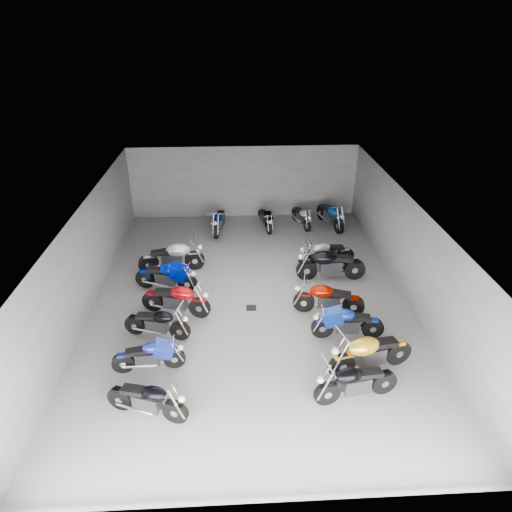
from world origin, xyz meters
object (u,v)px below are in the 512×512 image
object	(u,v)px
motorcycle_left_a	(148,400)
motorcycle_back_d	(265,219)
motorcycle_back_c	(219,221)
motorcycle_back_f	(331,215)
motorcycle_left_f	(172,257)
motorcycle_right_c	(347,323)
motorcycle_right_f	(326,253)
motorcycle_right_a	(355,382)
motorcycle_left_c	(158,323)
motorcycle_left_b	(149,356)
motorcycle_back_e	(302,216)
motorcycle_left_e	(167,276)
drain_grate	(251,308)
motorcycle_right_e	(330,264)
motorcycle_left_d	(176,299)
motorcycle_right_d	(328,299)
motorcycle_right_b	(370,353)

from	to	relation	value
motorcycle_left_a	motorcycle_back_d	size ratio (longest dim) A/B	1.05
motorcycle_back_c	motorcycle_back_f	size ratio (longest dim) A/B	0.92
motorcycle_left_f	motorcycle_right_c	size ratio (longest dim) A/B	1.13
motorcycle_right_f	motorcycle_right_a	bearing A→B (deg)	164.34
motorcycle_left_a	motorcycle_left_c	bearing A→B (deg)	-156.86
motorcycle_right_a	motorcycle_back_d	distance (m)	10.06
motorcycle_right_c	motorcycle_back_c	distance (m)	8.30
motorcycle_left_b	motorcycle_back_d	world-z (taller)	motorcycle_left_b
motorcycle_back_c	motorcycle_back_e	size ratio (longest dim) A/B	1.12
motorcycle_left_e	motorcycle_right_c	bearing A→B (deg)	77.48
motorcycle_left_f	motorcycle_back_c	distance (m)	3.67
motorcycle_left_c	motorcycle_left_e	distance (m)	2.52
drain_grate	motorcycle_left_e	world-z (taller)	motorcycle_left_e
motorcycle_right_a	motorcycle_right_e	world-z (taller)	motorcycle_right_e
motorcycle_back_d	motorcycle_back_e	bearing A→B (deg)	175.15
motorcycle_left_f	motorcycle_right_a	xyz separation A→B (m)	(5.00, -6.45, -0.05)
motorcycle_left_e	motorcycle_left_f	distance (m)	1.28
motorcycle_left_d	drain_grate	bearing A→B (deg)	111.10
motorcycle_left_c	motorcycle_right_f	size ratio (longest dim) A/B	0.92
motorcycle_right_d	motorcycle_left_c	bearing A→B (deg)	111.02
motorcycle_left_b	motorcycle_left_d	size ratio (longest dim) A/B	0.87
motorcycle_left_c	motorcycle_back_f	distance (m)	9.75
motorcycle_left_c	motorcycle_right_e	world-z (taller)	motorcycle_right_e
motorcycle_right_a	motorcycle_right_d	xyz separation A→B (m)	(0.03, 3.55, 0.02)
drain_grate	motorcycle_left_f	world-z (taller)	motorcycle_left_f
motorcycle_left_a	motorcycle_back_c	xyz separation A→B (m)	(1.43, 10.03, 0.01)
motorcycle_right_b	motorcycle_back_e	xyz separation A→B (m)	(-0.44, 9.21, -0.12)
motorcycle_left_d	motorcycle_right_c	distance (m)	5.12
drain_grate	motorcycle_left_a	bearing A→B (deg)	-120.96
motorcycle_left_f	motorcycle_right_e	bearing A→B (deg)	74.50
motorcycle_right_f	motorcycle_right_d	bearing A→B (deg)	159.37
motorcycle_back_e	motorcycle_right_c	bearing A→B (deg)	75.95
motorcycle_right_e	motorcycle_back_f	world-z (taller)	motorcycle_right_e
motorcycle_left_a	motorcycle_left_f	size ratio (longest dim) A/B	0.83
motorcycle_left_b	motorcycle_right_b	xyz separation A→B (m)	(5.63, -0.33, 0.12)
motorcycle_left_c	motorcycle_right_f	bearing A→B (deg)	139.72
motorcycle_left_b	motorcycle_right_d	size ratio (longest dim) A/B	0.87
drain_grate	motorcycle_left_d	distance (m)	2.35
motorcycle_left_c	motorcycle_right_e	distance (m)	6.23
motorcycle_right_f	motorcycle_back_d	xyz separation A→B (m)	(-1.97, 3.43, -0.06)
motorcycle_left_a	motorcycle_back_d	xyz separation A→B (m)	(3.40, 10.24, -0.03)
motorcycle_right_e	motorcycle_left_e	bearing A→B (deg)	95.43
motorcycle_left_d	motorcycle_right_e	xyz separation A→B (m)	(5.08, 1.83, 0.05)
motorcycle_left_d	motorcycle_left_e	bearing A→B (deg)	-145.44
motorcycle_right_c	motorcycle_back_f	world-z (taller)	motorcycle_back_f
motorcycle_right_e	motorcycle_left_d	bearing A→B (deg)	110.99
motorcycle_left_a	motorcycle_right_e	distance (m)	7.92
motorcycle_left_c	motorcycle_left_e	world-z (taller)	motorcycle_left_e
motorcycle_left_c	motorcycle_back_e	distance (m)	9.11
motorcycle_left_b	motorcycle_left_f	xyz separation A→B (m)	(0.03, 5.18, 0.11)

